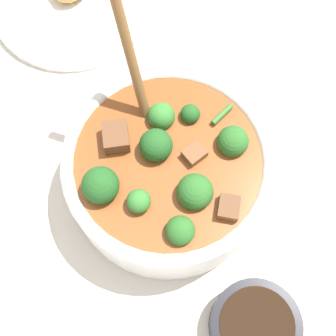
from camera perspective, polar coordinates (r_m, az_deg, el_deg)
name	(u,v)px	position (r m, az deg, el deg)	size (l,w,h in m)	color
ground_plane	(168,184)	(0.63, 0.00, -1.99)	(4.00, 4.00, 0.00)	silver
stew_bowl	(168,169)	(0.58, -0.03, -0.18)	(0.28, 0.26, 0.27)	white
condiment_bowl	(255,326)	(0.58, 10.54, -18.37)	(0.11, 0.11, 0.04)	black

